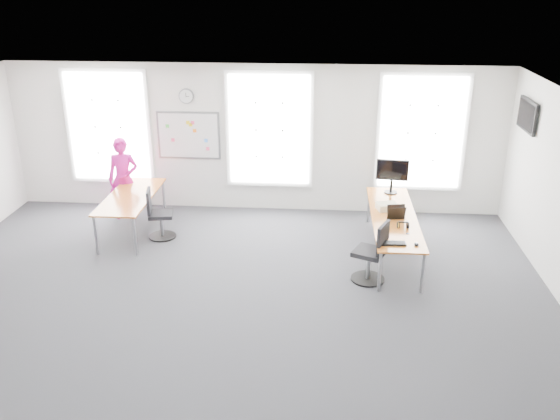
# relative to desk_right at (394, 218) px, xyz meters

# --- Properties ---
(floor) EXTENTS (10.00, 10.00, 0.00)m
(floor) POSITION_rel_desk_right_xyz_m (-2.64, -2.05, -0.66)
(floor) COLOR #2D2D32
(floor) RESTS_ON ground
(ceiling) EXTENTS (10.00, 10.00, 0.00)m
(ceiling) POSITION_rel_desk_right_xyz_m (-2.64, -2.05, 2.34)
(ceiling) COLOR white
(ceiling) RESTS_ON ground
(wall_back) EXTENTS (10.00, 0.00, 10.00)m
(wall_back) POSITION_rel_desk_right_xyz_m (-2.64, 1.95, 0.84)
(wall_back) COLOR white
(wall_back) RESTS_ON ground
(wall_front) EXTENTS (10.00, 0.00, 10.00)m
(wall_front) POSITION_rel_desk_right_xyz_m (-2.64, -6.05, 0.84)
(wall_front) COLOR white
(wall_front) RESTS_ON ground
(window_left) EXTENTS (1.60, 0.06, 2.20)m
(window_left) POSITION_rel_desk_right_xyz_m (-5.64, 1.92, 1.04)
(window_left) COLOR white
(window_left) RESTS_ON wall_back
(window_mid) EXTENTS (1.60, 0.06, 2.20)m
(window_mid) POSITION_rel_desk_right_xyz_m (-2.34, 1.92, 1.04)
(window_mid) COLOR white
(window_mid) RESTS_ON wall_back
(window_right) EXTENTS (1.60, 0.06, 2.20)m
(window_right) POSITION_rel_desk_right_xyz_m (0.66, 1.92, 1.04)
(window_right) COLOR white
(window_right) RESTS_ON wall_back
(desk_right) EXTENTS (0.77, 2.90, 0.71)m
(desk_right) POSITION_rel_desk_right_xyz_m (0.00, 0.00, 0.00)
(desk_right) COLOR orange
(desk_right) RESTS_ON ground
(desk_left) EXTENTS (0.82, 2.06, 0.75)m
(desk_left) POSITION_rel_desk_right_xyz_m (-4.83, 0.52, 0.03)
(desk_left) COLOR orange
(desk_left) RESTS_ON ground
(chair_right) EXTENTS (0.61, 0.61, 1.02)m
(chair_right) POSITION_rel_desk_right_xyz_m (-0.42, -1.06, -0.21)
(chair_right) COLOR black
(chair_right) RESTS_ON ground
(chair_left) EXTENTS (0.51, 0.51, 0.95)m
(chair_left) POSITION_rel_desk_right_xyz_m (-4.28, 0.33, -0.24)
(chair_left) COLOR black
(chair_left) RESTS_ON ground
(person) EXTENTS (0.64, 0.45, 1.65)m
(person) POSITION_rel_desk_right_xyz_m (-5.18, 1.22, 0.17)
(person) COLOR #C01587
(person) RESTS_ON ground
(whiteboard) EXTENTS (1.20, 0.03, 0.90)m
(whiteboard) POSITION_rel_desk_right_xyz_m (-3.99, 1.92, 0.89)
(whiteboard) COLOR white
(whiteboard) RESTS_ON wall_back
(wall_clock) EXTENTS (0.30, 0.04, 0.30)m
(wall_clock) POSITION_rel_desk_right_xyz_m (-3.99, 1.92, 1.69)
(wall_clock) COLOR gray
(wall_clock) RESTS_ON wall_back
(tv) EXTENTS (0.06, 0.90, 0.55)m
(tv) POSITION_rel_desk_right_xyz_m (2.31, 0.95, 1.64)
(tv) COLOR black
(tv) RESTS_ON wall_right
(keyboard) EXTENTS (0.46, 0.20, 0.02)m
(keyboard) POSITION_rel_desk_right_xyz_m (-0.15, -1.16, 0.06)
(keyboard) COLOR black
(keyboard) RESTS_ON desk_right
(mouse) EXTENTS (0.10, 0.13, 0.04)m
(mouse) POSITION_rel_desk_right_xyz_m (0.23, -1.18, 0.07)
(mouse) COLOR black
(mouse) RESTS_ON desk_right
(lens_cap) EXTENTS (0.06, 0.06, 0.01)m
(lens_cap) POSITION_rel_desk_right_xyz_m (0.15, -0.74, 0.05)
(lens_cap) COLOR black
(lens_cap) RESTS_ON desk_right
(headphones) EXTENTS (0.20, 0.11, 0.12)m
(headphones) POSITION_rel_desk_right_xyz_m (0.09, -0.51, 0.10)
(headphones) COLOR black
(headphones) RESTS_ON desk_right
(laptop_sleeve) EXTENTS (0.32, 0.22, 0.25)m
(laptop_sleeve) POSITION_rel_desk_right_xyz_m (0.02, -0.15, 0.17)
(laptop_sleeve) COLOR black
(laptop_sleeve) RESTS_ON desk_right
(paper_stack) EXTENTS (0.40, 0.34, 0.12)m
(paper_stack) POSITION_rel_desk_right_xyz_m (-0.10, 0.29, 0.11)
(paper_stack) COLOR #F3E6C1
(paper_stack) RESTS_ON desk_right
(monitor) EXTENTS (0.60, 0.24, 0.66)m
(monitor) POSITION_rel_desk_right_xyz_m (0.06, 1.15, 0.45)
(monitor) COLOR black
(monitor) RESTS_ON desk_right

